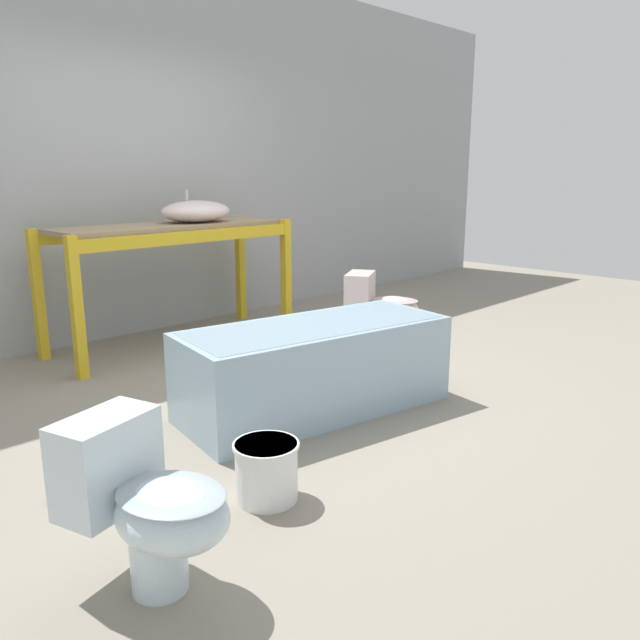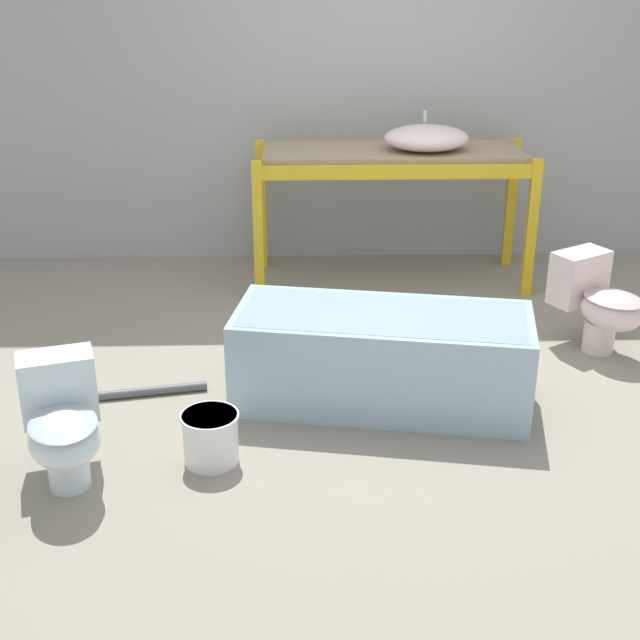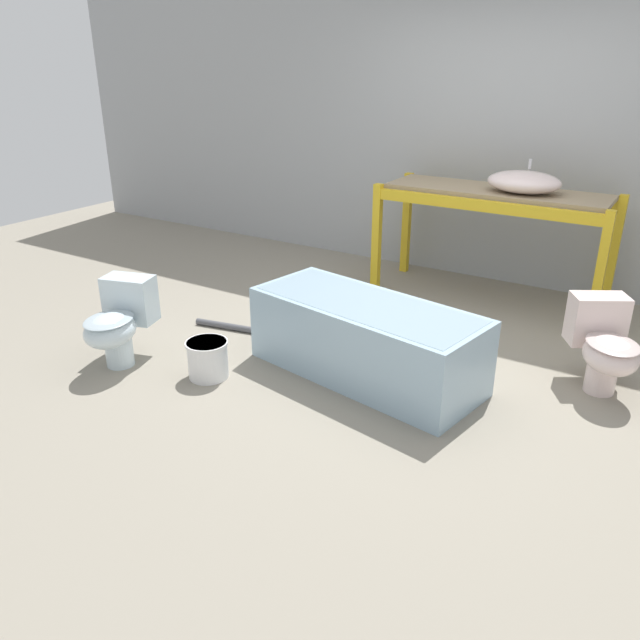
{
  "view_description": "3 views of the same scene",
  "coord_description": "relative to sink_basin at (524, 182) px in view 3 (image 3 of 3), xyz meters",
  "views": [
    {
      "loc": [
        -2.61,
        -3.08,
        1.4
      ],
      "look_at": [
        -0.29,
        -0.8,
        0.62
      ],
      "focal_mm": 35.0,
      "sensor_mm": 36.0,
      "label": 1
    },
    {
      "loc": [
        -0.58,
        -4.95,
        2.41
      ],
      "look_at": [
        -0.46,
        -0.86,
        0.62
      ],
      "focal_mm": 50.0,
      "sensor_mm": 36.0,
      "label": 2
    },
    {
      "loc": [
        1.64,
        -3.99,
        2.03
      ],
      "look_at": [
        -0.32,
        -0.85,
        0.46
      ],
      "focal_mm": 35.0,
      "sensor_mm": 36.0,
      "label": 3
    }
  ],
  "objects": [
    {
      "name": "toilet_far",
      "position": [
        -2.01,
        -2.59,
        -0.75
      ],
      "size": [
        0.49,
        0.66,
        0.59
      ],
      "rotation": [
        0.0,
        0.0,
        0.29
      ],
      "color": "silver",
      "rests_on": "ground_plane"
    },
    {
      "name": "sink_basin",
      "position": [
        0.0,
        0.0,
        0.0
      ],
      "size": [
        0.6,
        0.44,
        0.26
      ],
      "color": "silver",
      "rests_on": "shelving_rack"
    },
    {
      "name": "bucket_white",
      "position": [
        -1.35,
        -2.43,
        -0.94
      ],
      "size": [
        0.29,
        0.29,
        0.26
      ],
      "color": "white",
      "rests_on": "ground_plane"
    },
    {
      "name": "ground_plane",
      "position": [
        -0.34,
        -1.25,
        -1.08
      ],
      "size": [
        12.0,
        12.0,
        0.0
      ],
      "primitive_type": "plane",
      "color": "gray"
    },
    {
      "name": "warehouse_wall_rear",
      "position": [
        -0.34,
        0.63,
        0.52
      ],
      "size": [
        10.8,
        0.08,
        3.2
      ],
      "color": "#9EA0A3",
      "rests_on": "ground_plane"
    },
    {
      "name": "loose_pipe",
      "position": [
        -1.74,
        -1.74,
        -1.05
      ],
      "size": [
        0.6,
        0.16,
        0.05
      ],
      "color": "#4C4C51",
      "rests_on": "ground_plane"
    },
    {
      "name": "bathtub_main",
      "position": [
        -0.46,
        -1.83,
        -0.77
      ],
      "size": [
        1.69,
        0.92,
        0.53
      ],
      "rotation": [
        0.0,
        0.0,
        -0.18
      ],
      "color": "#99B7CC",
      "rests_on": "ground_plane"
    },
    {
      "name": "toilet_near",
      "position": [
        0.93,
        -1.19,
        -0.75
      ],
      "size": [
        0.59,
        0.68,
        0.59
      ],
      "rotation": [
        0.0,
        0.0,
        0.53
      ],
      "color": "silver",
      "rests_on": "ground_plane"
    },
    {
      "name": "shelving_rack",
      "position": [
        -0.23,
        0.04,
        -0.24
      ],
      "size": [
        1.98,
        0.72,
        0.99
      ],
      "color": "gold",
      "rests_on": "ground_plane"
    }
  ]
}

